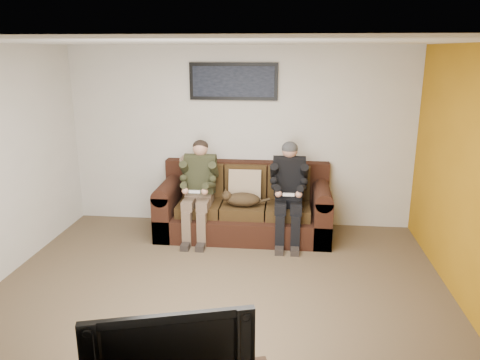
# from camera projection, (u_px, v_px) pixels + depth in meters

# --- Properties ---
(floor) EXTENTS (5.00, 5.00, 0.00)m
(floor) POSITION_uv_depth(u_px,v_px,m) (218.00, 295.00, 4.99)
(floor) COLOR brown
(floor) RESTS_ON ground
(ceiling) EXTENTS (5.00, 5.00, 0.00)m
(ceiling) POSITION_uv_depth(u_px,v_px,m) (215.00, 42.00, 4.29)
(ceiling) COLOR silver
(ceiling) RESTS_ON ground
(wall_back) EXTENTS (5.00, 0.00, 5.00)m
(wall_back) POSITION_uv_depth(u_px,v_px,m) (240.00, 137.00, 6.80)
(wall_back) COLOR beige
(wall_back) RESTS_ON ground
(wall_front) EXTENTS (5.00, 0.00, 5.00)m
(wall_front) POSITION_uv_depth(u_px,v_px,m) (152.00, 289.00, 2.49)
(wall_front) COLOR beige
(wall_front) RESTS_ON ground
(wall_right) EXTENTS (0.00, 4.50, 4.50)m
(wall_right) POSITION_uv_depth(u_px,v_px,m) (480.00, 185.00, 4.39)
(wall_right) COLOR beige
(wall_right) RESTS_ON ground
(accent_wall_right) EXTENTS (0.00, 4.50, 4.50)m
(accent_wall_right) POSITION_uv_depth(u_px,v_px,m) (478.00, 185.00, 4.39)
(accent_wall_right) COLOR #AD7311
(accent_wall_right) RESTS_ON ground
(sofa) EXTENTS (2.38, 1.03, 0.97)m
(sofa) POSITION_uv_depth(u_px,v_px,m) (245.00, 207.00, 6.64)
(sofa) COLOR black
(sofa) RESTS_ON ground
(throw_pillow) EXTENTS (0.45, 0.22, 0.45)m
(throw_pillow) POSITION_uv_depth(u_px,v_px,m) (245.00, 185.00, 6.60)
(throw_pillow) COLOR tan
(throw_pillow) RESTS_ON sofa
(throw_blanket) EXTENTS (0.49, 0.24, 0.09)m
(throw_blanket) POSITION_uv_depth(u_px,v_px,m) (198.00, 160.00, 6.84)
(throw_blanket) COLOR tan
(throw_blanket) RESTS_ON sofa
(person_left) EXTENTS (0.51, 0.87, 1.33)m
(person_left) POSITION_uv_depth(u_px,v_px,m) (199.00, 184.00, 6.41)
(person_left) COLOR brown
(person_left) RESTS_ON sofa
(person_right) EXTENTS (0.51, 0.86, 1.34)m
(person_right) POSITION_uv_depth(u_px,v_px,m) (289.00, 186.00, 6.28)
(person_right) COLOR black
(person_right) RESTS_ON sofa
(cat) EXTENTS (0.66, 0.26, 0.24)m
(cat) POSITION_uv_depth(u_px,v_px,m) (242.00, 199.00, 6.34)
(cat) COLOR #45311B
(cat) RESTS_ON sofa
(framed_poster) EXTENTS (1.25, 0.05, 0.52)m
(framed_poster) POSITION_uv_depth(u_px,v_px,m) (233.00, 81.00, 6.56)
(framed_poster) COLOR black
(framed_poster) RESTS_ON wall_back
(television) EXTENTS (1.04, 0.43, 0.60)m
(television) POSITION_uv_depth(u_px,v_px,m) (169.00, 348.00, 2.93)
(television) COLOR black
(television) RESTS_ON tv_stand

